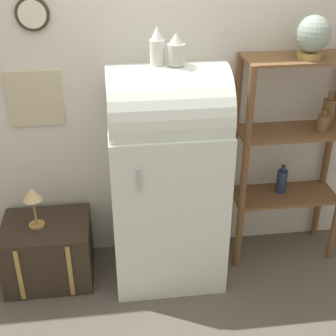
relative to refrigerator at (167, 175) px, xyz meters
name	(u,v)px	position (x,y,z in m)	size (l,w,h in m)	color
ground_plane	(171,289)	(0.00, -0.23, -0.82)	(12.00, 12.00, 0.00)	#60564C
wall_back	(160,84)	(0.00, 0.34, 0.53)	(7.00, 0.09, 2.70)	silver
refrigerator	(167,175)	(0.00, 0.00, 0.00)	(0.77, 0.67, 1.59)	silver
suitcase_trunk	(49,251)	(-0.87, 0.03, -0.59)	(0.62, 0.50, 0.46)	#33281E
shelf_unit	(293,147)	(0.93, 0.12, 0.10)	(0.80, 0.36, 1.57)	brown
globe	(312,35)	(0.93, 0.08, 0.90)	(0.23, 0.23, 0.27)	#AD8942
vase_left	(157,47)	(-0.06, 0.01, 0.87)	(0.09, 0.09, 0.23)	white
vase_center	(176,50)	(0.05, -0.01, 0.86)	(0.11, 0.11, 0.19)	beige
desk_lamp	(33,198)	(-0.92, 0.03, -0.13)	(0.13, 0.13, 0.31)	#AD8942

